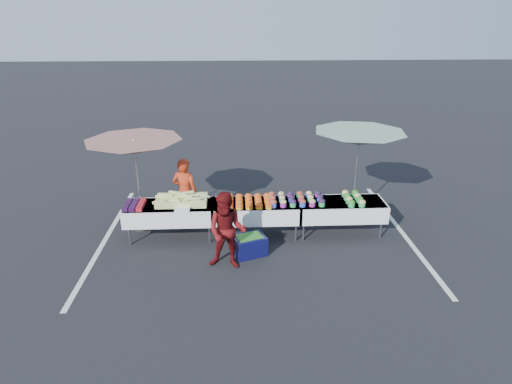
{
  "coord_description": "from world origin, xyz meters",
  "views": [
    {
      "loc": [
        -0.39,
        -8.19,
        4.37
      ],
      "look_at": [
        0.0,
        0.0,
        1.0
      ],
      "focal_mm": 30.0,
      "sensor_mm": 36.0,
      "label": 1
    }
  ],
  "objects_px": {
    "table_right": "(340,209)",
    "umbrella_left": "(134,148)",
    "table_center": "(256,210)",
    "storage_bin": "(249,245)",
    "vendor": "(185,192)",
    "umbrella_right": "(359,139)",
    "table_left": "(170,212)",
    "customer": "(227,231)"
  },
  "relations": [
    {
      "from": "storage_bin",
      "to": "table_right",
      "type": "bearing_deg",
      "value": 1.88
    },
    {
      "from": "customer",
      "to": "table_left",
      "type": "bearing_deg",
      "value": 145.86
    },
    {
      "from": "storage_bin",
      "to": "table_left",
      "type": "bearing_deg",
      "value": 133.19
    },
    {
      "from": "table_right",
      "to": "umbrella_right",
      "type": "xyz_separation_m",
      "value": [
        0.5,
        0.8,
        1.3
      ]
    },
    {
      "from": "table_center",
      "to": "table_right",
      "type": "xyz_separation_m",
      "value": [
        1.8,
        0.0,
        0.0
      ]
    },
    {
      "from": "umbrella_left",
      "to": "storage_bin",
      "type": "xyz_separation_m",
      "value": [
        2.33,
        -1.24,
        -1.66
      ]
    },
    {
      "from": "table_right",
      "to": "customer",
      "type": "distance_m",
      "value": 2.69
    },
    {
      "from": "customer",
      "to": "vendor",
      "type": "bearing_deg",
      "value": 129.05
    },
    {
      "from": "table_right",
      "to": "vendor",
      "type": "bearing_deg",
      "value": 170.28
    },
    {
      "from": "table_center",
      "to": "table_right",
      "type": "distance_m",
      "value": 1.8
    },
    {
      "from": "table_right",
      "to": "umbrella_left",
      "type": "bearing_deg",
      "value": 174.28
    },
    {
      "from": "table_center",
      "to": "storage_bin",
      "type": "xyz_separation_m",
      "value": [
        -0.17,
        -0.81,
        -0.38
      ]
    },
    {
      "from": "vendor",
      "to": "customer",
      "type": "distance_m",
      "value": 2.04
    },
    {
      "from": "table_center",
      "to": "table_right",
      "type": "height_order",
      "value": "same"
    },
    {
      "from": "table_center",
      "to": "umbrella_right",
      "type": "xyz_separation_m",
      "value": [
        2.3,
        0.8,
        1.3
      ]
    },
    {
      "from": "table_right",
      "to": "vendor",
      "type": "distance_m",
      "value": 3.39
    },
    {
      "from": "table_right",
      "to": "umbrella_right",
      "type": "relative_size",
      "value": 0.77
    },
    {
      "from": "umbrella_left",
      "to": "storage_bin",
      "type": "distance_m",
      "value": 3.12
    },
    {
      "from": "umbrella_right",
      "to": "vendor",
      "type": "bearing_deg",
      "value": -176.59
    },
    {
      "from": "table_left",
      "to": "storage_bin",
      "type": "bearing_deg",
      "value": -26.36
    },
    {
      "from": "table_right",
      "to": "table_left",
      "type": "bearing_deg",
      "value": 180.0
    },
    {
      "from": "umbrella_left",
      "to": "umbrella_right",
      "type": "distance_m",
      "value": 4.82
    },
    {
      "from": "table_left",
      "to": "vendor",
      "type": "relative_size",
      "value": 1.18
    },
    {
      "from": "table_right",
      "to": "umbrella_left",
      "type": "height_order",
      "value": "umbrella_left"
    },
    {
      "from": "vendor",
      "to": "table_right",
      "type": "bearing_deg",
      "value": -172.09
    },
    {
      "from": "table_left",
      "to": "vendor",
      "type": "distance_m",
      "value": 0.66
    },
    {
      "from": "table_right",
      "to": "umbrella_right",
      "type": "distance_m",
      "value": 1.61
    },
    {
      "from": "table_left",
      "to": "storage_bin",
      "type": "relative_size",
      "value": 2.55
    },
    {
      "from": "table_left",
      "to": "vendor",
      "type": "bearing_deg",
      "value": 65.18
    },
    {
      "from": "table_right",
      "to": "umbrella_left",
      "type": "xyz_separation_m",
      "value": [
        -4.3,
        0.43,
        1.28
      ]
    },
    {
      "from": "vendor",
      "to": "storage_bin",
      "type": "height_order",
      "value": "vendor"
    },
    {
      "from": "customer",
      "to": "storage_bin",
      "type": "relative_size",
      "value": 2.04
    },
    {
      "from": "table_left",
      "to": "umbrella_right",
      "type": "relative_size",
      "value": 0.77
    },
    {
      "from": "table_left",
      "to": "customer",
      "type": "distance_m",
      "value": 1.73
    },
    {
      "from": "customer",
      "to": "umbrella_left",
      "type": "bearing_deg",
      "value": 150.33
    },
    {
      "from": "table_right",
      "to": "customer",
      "type": "relative_size",
      "value": 1.25
    },
    {
      "from": "table_left",
      "to": "table_right",
      "type": "distance_m",
      "value": 3.6
    },
    {
      "from": "table_left",
      "to": "umbrella_right",
      "type": "height_order",
      "value": "umbrella_right"
    },
    {
      "from": "table_right",
      "to": "vendor",
      "type": "height_order",
      "value": "vendor"
    },
    {
      "from": "umbrella_left",
      "to": "customer",
      "type": "bearing_deg",
      "value": -41.03
    },
    {
      "from": "table_center",
      "to": "table_right",
      "type": "relative_size",
      "value": 1.0
    },
    {
      "from": "table_left",
      "to": "customer",
      "type": "xyz_separation_m",
      "value": [
        1.21,
        -1.23,
        0.16
      ]
    }
  ]
}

